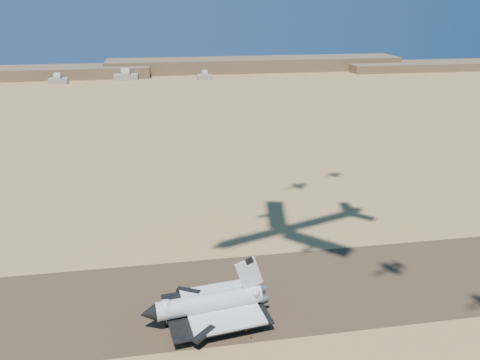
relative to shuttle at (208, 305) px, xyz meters
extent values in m
plane|color=tan|center=(4.89, 11.55, -5.47)|extent=(1200.00, 1200.00, 0.00)
cube|color=brown|center=(4.89, 11.55, -5.44)|extent=(600.00, 50.00, 0.06)
cube|color=olive|center=(-215.11, 531.55, 1.53)|extent=(380.00, 60.00, 14.00)
cube|color=olive|center=(124.89, 551.55, 3.53)|extent=(420.00, 60.00, 18.00)
cube|color=olive|center=(404.89, 521.55, 0.03)|extent=(300.00, 60.00, 11.00)
cube|color=#A8A494|center=(-135.11, 481.55, -2.22)|extent=(22.00, 14.00, 6.50)
cube|color=#A8A494|center=(-55.11, 496.55, -1.72)|extent=(30.00, 15.00, 7.50)
cube|color=#A8A494|center=(44.89, 486.55, -2.72)|extent=(19.00, 12.50, 5.50)
cylinder|color=white|center=(0.09, 0.01, 0.77)|extent=(33.77, 10.31, 5.83)
cone|color=black|center=(-18.66, -2.57, 0.77)|extent=(5.39, 6.12, 5.53)
sphere|color=white|center=(-13.31, -1.83, 1.60)|extent=(5.41, 5.41, 5.41)
cube|color=white|center=(4.21, 0.58, -1.62)|extent=(26.08, 27.86, 0.94)
cube|color=black|center=(2.15, 0.30, -2.09)|extent=(34.32, 28.99, 0.52)
cube|color=white|center=(13.49, 1.86, 8.89)|extent=(9.65, 2.04, 11.98)
cylinder|color=gray|center=(-13.31, -1.83, -3.81)|extent=(0.37, 0.37, 3.33)
cylinder|color=black|center=(-13.31, -1.83, -4.90)|extent=(1.20, 0.62, 1.14)
cylinder|color=gray|center=(6.98, -4.29, -3.81)|extent=(0.37, 0.37, 3.33)
cylinder|color=black|center=(6.98, -4.29, -4.90)|extent=(1.20, 0.62, 1.14)
cylinder|color=gray|center=(5.56, 6.02, -3.81)|extent=(0.37, 0.37, 3.33)
cylinder|color=black|center=(5.56, 6.02, -4.90)|extent=(1.20, 0.62, 1.14)
imported|color=orange|center=(10.81, -8.73, -4.60)|extent=(0.45, 0.63, 1.62)
imported|color=orange|center=(6.53, -5.17, -4.46)|extent=(0.98, 1.05, 1.89)
imported|color=orange|center=(11.64, -11.64, -4.62)|extent=(1.03, 0.90, 1.58)
camera|label=1|loc=(-10.48, -124.30, 90.52)|focal=35.00mm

